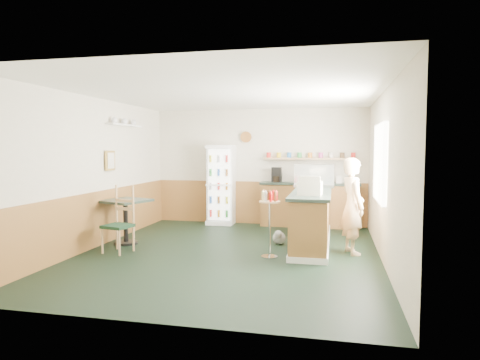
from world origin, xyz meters
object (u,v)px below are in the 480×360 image
(cafe_table, at_px, (126,213))
(cafe_chair, at_px, (120,217))
(drinks_fridge, at_px, (221,185))
(condiment_stand, at_px, (270,213))
(display_case, at_px, (314,176))
(shopkeeper, at_px, (352,206))
(cash_register, at_px, (310,188))

(cafe_table, height_order, cafe_chair, cafe_chair)
(cafe_chair, bearing_deg, drinks_fridge, 83.37)
(condiment_stand, xyz_separation_m, cafe_chair, (-2.59, -0.15, -0.13))
(condiment_stand, relative_size, cafe_chair, 0.95)
(drinks_fridge, xyz_separation_m, cafe_table, (-1.19, -2.44, -0.34))
(display_case, distance_m, cafe_chair, 3.83)
(shopkeeper, distance_m, cafe_chair, 3.98)
(display_case, bearing_deg, cash_register, -90.00)
(drinks_fridge, height_order, shopkeeper, drinks_fridge)
(display_case, xyz_separation_m, condiment_stand, (-0.63, -1.83, -0.51))
(display_case, relative_size, cafe_table, 0.82)
(cafe_table, bearing_deg, cash_register, -1.30)
(drinks_fridge, bearing_deg, shopkeeper, -38.26)
(cafe_table, xyz_separation_m, cafe_chair, (0.19, -0.55, 0.01))
(cash_register, bearing_deg, display_case, 93.82)
(cash_register, xyz_separation_m, cafe_table, (-3.40, 0.08, -0.54))
(cafe_chair, bearing_deg, condiment_stand, 15.23)
(cash_register, xyz_separation_m, condiment_stand, (-0.63, -0.33, -0.40))
(display_case, distance_m, cash_register, 1.51)
(drinks_fridge, relative_size, display_case, 2.35)
(cafe_table, bearing_deg, cafe_chair, -71.41)
(display_case, distance_m, shopkeeper, 1.52)
(cafe_table, bearing_deg, shopkeeper, 2.04)
(display_case, bearing_deg, drinks_fridge, 155.33)
(drinks_fridge, xyz_separation_m, display_case, (2.21, -1.01, 0.30))
(cash_register, relative_size, cafe_chair, 0.35)
(display_case, relative_size, cash_register, 1.96)
(cash_register, distance_m, cafe_chair, 3.29)
(cash_register, bearing_deg, shopkeeper, 21.47)
(cash_register, relative_size, cafe_table, 0.42)
(shopkeeper, xyz_separation_m, condiment_stand, (-1.33, -0.55, -0.09))
(drinks_fridge, relative_size, cafe_table, 1.93)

